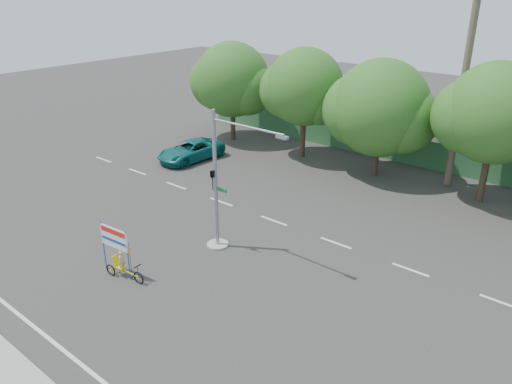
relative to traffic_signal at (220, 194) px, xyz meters
The scene contains 11 objects.
ground 5.40m from the traffic_signal, 61.13° to the right, with size 120.00×120.00×0.00m, color #33302D.
fence 17.76m from the traffic_signal, 82.85° to the left, with size 38.00×0.08×2.00m, color #336B3D.
building_left 23.38m from the traffic_signal, 109.52° to the left, with size 12.00×8.00×4.00m, color #B8A992.
tree_far_left 18.45m from the traffic_signal, 130.22° to the left, with size 7.14×6.00×7.96m.
tree_left 14.99m from the traffic_signal, 109.08° to the left, with size 6.66×5.60×8.07m.
tree_center 14.15m from the traffic_signal, 85.33° to the left, with size 7.62×6.40×7.85m.
tree_right 16.38m from the traffic_signal, 59.83° to the left, with size 6.90×5.80×8.36m.
palm_short 17.56m from the traffic_signal, 69.84° to the left, with size 3.73×3.79×14.45m.
traffic_signal is the anchor object (origin of this frame).
trike_billboard 5.43m from the traffic_signal, 110.24° to the right, with size 2.52×0.63×2.47m.
pickup_truck 13.63m from the traffic_signal, 142.77° to the left, with size 2.41×5.22×1.45m, color #0E6560.
Camera 1 is at (13.04, -11.83, 12.45)m, focal length 35.00 mm.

